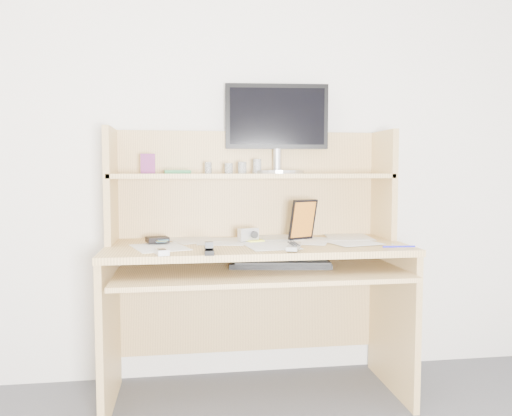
{
  "coord_description": "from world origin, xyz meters",
  "views": [
    {
      "loc": [
        -0.34,
        -0.84,
        1.09
      ],
      "look_at": [
        -0.01,
        1.43,
        0.92
      ],
      "focal_mm": 35.0,
      "sensor_mm": 36.0,
      "label": 1
    }
  ],
  "objects": [
    {
      "name": "tv_remote",
      "position": [
        0.13,
        1.28,
        0.76
      ],
      "size": [
        0.1,
        0.18,
        0.02
      ],
      "primitive_type": "cube",
      "rotation": [
        0.0,
        0.0,
        -0.33
      ],
      "color": "gray",
      "rests_on": "paper_clutter"
    },
    {
      "name": "blue_pen",
      "position": [
        0.6,
        1.23,
        0.76
      ],
      "size": [
        0.15,
        0.02,
        0.01
      ],
      "primitive_type": "cylinder",
      "rotation": [
        1.57,
        0.0,
        1.52
      ],
      "color": "#1C19C0",
      "rests_on": "paper_clutter"
    },
    {
      "name": "game_case",
      "position": [
        0.24,
        1.54,
        0.86
      ],
      "size": [
        0.14,
        0.07,
        0.2
      ],
      "primitive_type": "cube",
      "rotation": [
        0.0,
        0.0,
        0.43
      ],
      "color": "black",
      "rests_on": "paper_clutter"
    },
    {
      "name": "keyboard",
      "position": [
        0.1,
        1.42,
        0.67
      ],
      "size": [
        0.48,
        0.23,
        0.03
      ],
      "rotation": [
        0.0,
        0.0,
        -0.15
      ],
      "color": "black",
      "rests_on": "desk"
    },
    {
      "name": "monitor",
      "position": [
        0.14,
        1.73,
        1.33
      ],
      "size": [
        0.53,
        0.27,
        0.46
      ],
      "rotation": [
        0.0,
        0.0,
        -0.08
      ],
      "color": "#B6B7BC",
      "rests_on": "desk"
    },
    {
      "name": "wallet",
      "position": [
        -0.47,
        1.56,
        0.77
      ],
      "size": [
        0.12,
        0.11,
        0.03
      ],
      "primitive_type": "cube",
      "rotation": [
        0.0,
        0.0,
        0.29
      ],
      "color": "black",
      "rests_on": "paper_clutter"
    },
    {
      "name": "flip_phone",
      "position": [
        -0.43,
        1.22,
        0.77
      ],
      "size": [
        0.07,
        0.1,
        0.02
      ],
      "primitive_type": "cube",
      "rotation": [
        0.0,
        0.0,
        0.25
      ],
      "color": "silver",
      "rests_on": "paper_clutter"
    },
    {
      "name": "sticky_note_pad",
      "position": [
        -0.0,
        1.55,
        0.76
      ],
      "size": [
        0.09,
        0.09,
        0.01
      ],
      "primitive_type": "cube",
      "rotation": [
        0.0,
        0.0,
        0.26
      ],
      "color": "yellow",
      "rests_on": "desk"
    },
    {
      "name": "chip_stack_b",
      "position": [
        -0.22,
        1.65,
        1.11
      ],
      "size": [
        0.04,
        0.04,
        0.06
      ],
      "primitive_type": "cylinder",
      "rotation": [
        0.0,
        0.0,
        0.02
      ],
      "color": "white",
      "rests_on": "desk"
    },
    {
      "name": "back_wall",
      "position": [
        0.0,
        1.8,
        1.25
      ],
      "size": [
        3.6,
        0.04,
        2.5
      ],
      "primitive_type": "cube",
      "color": "silver",
      "rests_on": "floor"
    },
    {
      "name": "paper_clutter",
      "position": [
        0.0,
        1.48,
        0.75
      ],
      "size": [
        1.32,
        0.54,
        0.01
      ],
      "primitive_type": "cube",
      "color": "silver",
      "rests_on": "desk"
    },
    {
      "name": "chip_stack_d",
      "position": [
        0.03,
        1.66,
        1.12
      ],
      "size": [
        0.05,
        0.05,
        0.07
      ],
      "primitive_type": "cylinder",
      "rotation": [
        0.0,
        0.0,
        -0.1
      ],
      "color": "silver",
      "rests_on": "desk"
    },
    {
      "name": "stapler",
      "position": [
        -0.24,
        1.23,
        0.78
      ],
      "size": [
        0.04,
        0.14,
        0.04
      ],
      "primitive_type": "cube",
      "rotation": [
        0.0,
        0.0,
        -0.03
      ],
      "color": "black",
      "rests_on": "paper_clutter"
    },
    {
      "name": "card_box",
      "position": [
        -0.51,
        1.64,
        1.13
      ],
      "size": [
        0.07,
        0.03,
        0.1
      ],
      "primitive_type": "cube",
      "rotation": [
        0.0,
        0.0,
        0.06
      ],
      "color": "#A91F16",
      "rests_on": "desk"
    },
    {
      "name": "desk",
      "position": [
        0.0,
        1.56,
        0.69
      ],
      "size": [
        1.4,
        0.7,
        1.3
      ],
      "color": "tan",
      "rests_on": "floor"
    },
    {
      "name": "shelf_book",
      "position": [
        -0.37,
        1.68,
        1.09
      ],
      "size": [
        0.13,
        0.18,
        0.02
      ],
      "primitive_type": "cube",
      "rotation": [
        0.0,
        0.0,
        0.05
      ],
      "color": "#30794F",
      "rests_on": "desk"
    },
    {
      "name": "digital_camera",
      "position": [
        -0.03,
        1.55,
        0.79
      ],
      "size": [
        0.11,
        0.07,
        0.06
      ],
      "primitive_type": "cube",
      "rotation": [
        0.0,
        0.0,
        0.38
      ],
      "color": "#BBBCBE",
      "rests_on": "paper_clutter"
    },
    {
      "name": "chip_stack_a",
      "position": [
        -0.05,
        1.63,
        1.11
      ],
      "size": [
        0.05,
        0.05,
        0.06
      ],
      "primitive_type": "cylinder",
      "rotation": [
        0.0,
        0.0,
        0.3
      ],
      "color": "black",
      "rests_on": "desk"
    },
    {
      "name": "chip_stack_c",
      "position": [
        -0.12,
        1.64,
        1.11
      ],
      "size": [
        0.05,
        0.05,
        0.05
      ],
      "primitive_type": "cylinder",
      "rotation": [
        0.0,
        0.0,
        -0.23
      ],
      "color": "black",
      "rests_on": "desk"
    }
  ]
}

